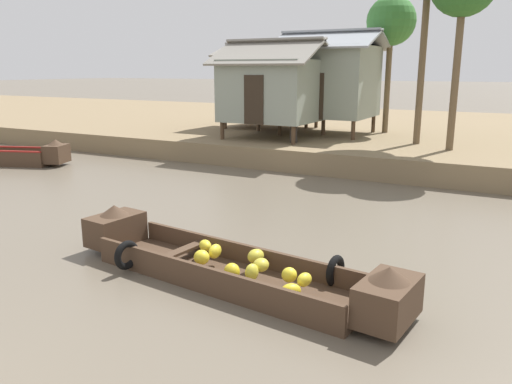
{
  "coord_description": "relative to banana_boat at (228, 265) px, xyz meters",
  "views": [
    {
      "loc": [
        5.31,
        -1.02,
        3.45
      ],
      "look_at": [
        0.68,
        7.59,
        1.09
      ],
      "focal_mm": 35.66,
      "sensor_mm": 36.0,
      "label": 1
    }
  ],
  "objects": [
    {
      "name": "stilt_house_mid_left",
      "position": [
        -4.93,
        11.7,
        2.42
      ],
      "size": [
        4.16,
        3.92,
        3.86
      ],
      "color": "#4C3826",
      "rests_on": "riverbank_strip"
    },
    {
      "name": "banana_boat",
      "position": [
        0.0,
        0.0,
        0.0
      ],
      "size": [
        6.28,
        1.82,
        0.89
      ],
      "color": "#473323",
      "rests_on": "ground"
    },
    {
      "name": "stilt_house_mid_right",
      "position": [
        -3.43,
        13.81,
        2.73
      ],
      "size": [
        4.26,
        3.75,
        4.26
      ],
      "color": "#4C3826",
      "rests_on": "riverbank_strip"
    },
    {
      "name": "vendor_person",
      "position": [
        -3.59,
        10.63,
        1.41
      ],
      "size": [
        0.44,
        0.44,
        1.66
      ],
      "color": "#332D28",
      "rests_on": "riverbank_strip"
    },
    {
      "name": "riverbank_strip",
      "position": [
        -1.15,
        18.78,
        0.1
      ],
      "size": [
        160.0,
        20.0,
        0.77
      ],
      "primitive_type": "cube",
      "color": "#7F6B4C",
      "rests_on": "ground"
    },
    {
      "name": "palm_tree_far",
      "position": [
        -1.38,
        15.41,
        5.05
      ],
      "size": [
        2.03,
        2.03,
        5.66
      ],
      "color": "brown",
      "rests_on": "riverbank_strip"
    },
    {
      "name": "ground_plane",
      "position": [
        -1.15,
        4.27,
        -0.29
      ],
      "size": [
        300.0,
        300.0,
        0.0
      ],
      "primitive_type": "plane",
      "color": "#665B4C"
    },
    {
      "name": "stilt_house_left",
      "position": [
        -6.52,
        14.59,
        2.47
      ],
      "size": [
        4.66,
        3.31,
        3.91
      ],
      "color": "#4C3826",
      "rests_on": "riverbank_strip"
    },
    {
      "name": "cargo_boat_upstream",
      "position": [
        -13.08,
        5.24,
        0.06
      ],
      "size": [
        5.09,
        2.56,
        0.97
      ],
      "color": "#473323",
      "rests_on": "ground"
    }
  ]
}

